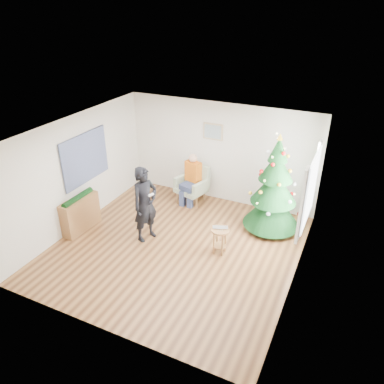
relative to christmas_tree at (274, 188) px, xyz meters
The scene contains 19 objects.
floor 2.54m from the christmas_tree, 135.08° to the right, with size 5.00×5.00×0.00m, color brown.
ceiling 2.79m from the christmas_tree, 135.08° to the right, with size 5.00×5.00×0.00m, color white.
wall_back 1.87m from the christmas_tree, 152.12° to the left, with size 5.00×5.00×0.00m, color silver.
wall_front 4.45m from the christmas_tree, 111.62° to the right, with size 5.00×5.00×0.00m, color silver.
wall_left 4.46m from the christmas_tree, 158.46° to the right, with size 5.00×5.00×0.00m, color silver.
wall_right 1.86m from the christmas_tree, 62.18° to the right, with size 5.00×5.00×0.00m, color silver.
window_panel 1.14m from the christmas_tree, 37.29° to the right, with size 0.04×1.30×1.40m, color white.
curtains 1.12m from the christmas_tree, 38.31° to the right, with size 0.05×1.75×1.50m.
christmas_tree is the anchor object (origin of this frame).
stool 1.73m from the christmas_tree, 117.89° to the right, with size 0.39×0.39×0.58m.
laptop 1.63m from the christmas_tree, 117.89° to the right, with size 0.32×0.20×0.03m, color silver.
armchair 2.35m from the christmas_tree, 169.04° to the left, with size 0.88×0.85×1.00m.
seated_person 2.29m from the christmas_tree, behind, with size 0.50×0.65×1.30m.
standing_man 2.88m from the christmas_tree, 146.96° to the right, with size 0.63×0.41×1.72m, color black.
game_controller 2.74m from the christmas_tree, 144.33° to the right, with size 0.04×0.13×0.04m, color white.
console 4.45m from the christmas_tree, 154.40° to the right, with size 0.30×1.00×0.80m, color brown.
garland 4.41m from the christmas_tree, 154.40° to the right, with size 0.14×0.14×0.90m, color black.
tapestry 4.34m from the christmas_tree, 161.98° to the right, with size 0.03×1.50×1.15m, color black.
framed_picture 2.17m from the christmas_tree, 155.70° to the left, with size 0.52×0.05×0.42m.
Camera 1 is at (3.13, -5.85, 4.83)m, focal length 35.00 mm.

